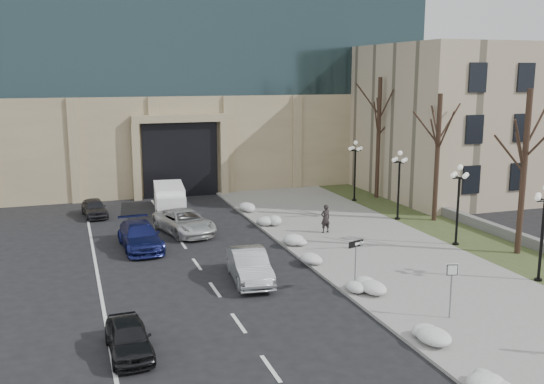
{
  "coord_description": "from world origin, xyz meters",
  "views": [
    {
      "loc": [
        -12.55,
        -15.87,
        9.79
      ],
      "look_at": [
        -2.22,
        14.4,
        3.5
      ],
      "focal_mm": 40.0,
      "sensor_mm": 36.0,
      "label": 1
    }
  ],
  "objects": [
    {
      "name": "keep_sign",
      "position": [
        1.61,
        3.51,
        1.76
      ],
      "size": [
        0.51,
        0.18,
        2.39
      ],
      "rotation": [
        0.0,
        0.0,
        -0.27
      ],
      "color": "slate",
      "rests_on": "ground"
    },
    {
      "name": "snow_clump_a",
      "position": [
        -0.48,
        -1.67,
        0.3
      ],
      "size": [
        1.1,
        1.6,
        0.36
      ],
      "primitive_type": "ellipsoid",
      "color": "white",
      "rests_on": "sidewalk"
    },
    {
      "name": "snow_clump_f",
      "position": [
        -0.47,
        20.54,
        0.3
      ],
      "size": [
        1.1,
        1.6,
        0.36
      ],
      "primitive_type": "ellipsoid",
      "color": "white",
      "rests_on": "sidewalk"
    },
    {
      "name": "car_d",
      "position": [
        -5.94,
        20.39,
        0.73
      ],
      "size": [
        3.66,
        5.7,
        1.46
      ],
      "primitive_type": "imported",
      "rotation": [
        0.0,
        0.0,
        0.25
      ],
      "color": "silver",
      "rests_on": "ground"
    },
    {
      "name": "tree_near",
      "position": [
        10.5,
        10.0,
        5.83
      ],
      "size": [
        3.2,
        3.2,
        9.0
      ],
      "color": "black",
      "rests_on": "ground"
    },
    {
      "name": "grass_strip",
      "position": [
        10.0,
        14.0,
        0.05
      ],
      "size": [
        4.0,
        40.0,
        0.1
      ],
      "primitive_type": "cube",
      "color": "#384422",
      "rests_on": "ground"
    },
    {
      "name": "car_e",
      "position": [
        -11.0,
        26.84,
        0.63
      ],
      "size": [
        1.82,
        3.8,
        1.25
      ],
      "primitive_type": "imported",
      "rotation": [
        0.0,
        0.0,
        0.09
      ],
      "color": "#2C2C31",
      "rests_on": "ground"
    },
    {
      "name": "lamppost_a",
      "position": [
        8.3,
        6.0,
        3.07
      ],
      "size": [
        1.18,
        1.18,
        4.76
      ],
      "color": "black",
      "rests_on": "ground"
    },
    {
      "name": "one_way_sign",
      "position": [
        -0.41,
        7.67,
        2.01
      ],
      "size": [
        0.91,
        0.39,
        2.43
      ],
      "rotation": [
        0.0,
        0.0,
        0.32
      ],
      "color": "slate",
      "rests_on": "ground"
    },
    {
      "name": "lamppost_b",
      "position": [
        8.3,
        12.5,
        3.07
      ],
      "size": [
        1.18,
        1.18,
        4.76
      ],
      "color": "black",
      "rests_on": "ground"
    },
    {
      "name": "sidewalk",
      "position": [
        3.5,
        14.0,
        0.06
      ],
      "size": [
        9.0,
        40.0,
        0.12
      ],
      "primitive_type": "cube",
      "color": "gray",
      "rests_on": "ground"
    },
    {
      "name": "lamppost_d",
      "position": [
        8.3,
        25.5,
        3.07
      ],
      "size": [
        1.18,
        1.18,
        4.76
      ],
      "color": "black",
      "rests_on": "ground"
    },
    {
      "name": "snow_clump_e",
      "position": [
        -0.47,
        15.56,
        0.3
      ],
      "size": [
        1.1,
        1.6,
        0.36
      ],
      "primitive_type": "ellipsoid",
      "color": "white",
      "rests_on": "sidewalk"
    },
    {
      "name": "tree_far",
      "position": [
        10.5,
        26.0,
        6.15
      ],
      "size": [
        3.2,
        3.2,
        9.5
      ],
      "color": "black",
      "rests_on": "ground"
    },
    {
      "name": "stone_wall",
      "position": [
        12.0,
        16.0,
        0.35
      ],
      "size": [
        0.5,
        30.0,
        0.7
      ],
      "primitive_type": "cube",
      "color": "slate",
      "rests_on": "ground"
    },
    {
      "name": "pedestrian",
      "position": [
        2.24,
        17.32,
        1.0
      ],
      "size": [
        0.7,
        0.51,
        1.77
      ],
      "primitive_type": "imported",
      "rotation": [
        0.0,
        0.0,
        3.29
      ],
      "color": "black",
      "rests_on": "sidewalk"
    },
    {
      "name": "classical_building",
      "position": [
        22.0,
        27.98,
        6.0
      ],
      "size": [
        22.0,
        18.12,
        12.0
      ],
      "color": "tan",
      "rests_on": "ground"
    },
    {
      "name": "ground",
      "position": [
        0.0,
        0.0,
        0.0
      ],
      "size": [
        160.0,
        160.0,
        0.0
      ],
      "primitive_type": "plane",
      "color": "black",
      "rests_on": "ground"
    },
    {
      "name": "snow_clump_c",
      "position": [
        -0.31,
        7.45,
        0.3
      ],
      "size": [
        1.1,
        1.6,
        0.36
      ],
      "primitive_type": "ellipsoid",
      "color": "white",
      "rests_on": "sidewalk"
    },
    {
      "name": "snow_clump_b",
      "position": [
        -0.52,
        2.19,
        0.3
      ],
      "size": [
        1.1,
        1.6,
        0.36
      ],
      "primitive_type": "ellipsoid",
      "color": "white",
      "rests_on": "sidewalk"
    },
    {
      "name": "curb",
      "position": [
        -1.0,
        14.0,
        0.07
      ],
      "size": [
        0.3,
        40.0,
        0.14
      ],
      "primitive_type": "cube",
      "color": "gray",
      "rests_on": "ground"
    },
    {
      "name": "box_truck",
      "position": [
        -5.81,
        26.62,
        0.9
      ],
      "size": [
        2.63,
        6.02,
        1.85
      ],
      "rotation": [
        0.0,
        0.0,
        -0.11
      ],
      "color": "white",
      "rests_on": "ground"
    },
    {
      "name": "lamppost_c",
      "position": [
        8.3,
        19.0,
        3.07
      ],
      "size": [
        1.18,
        1.18,
        4.76
      ],
      "color": "black",
      "rests_on": "ground"
    },
    {
      "name": "car_c",
      "position": [
        -8.93,
        17.85,
        0.74
      ],
      "size": [
        2.33,
        5.19,
        1.48
      ],
      "primitive_type": "imported",
      "rotation": [
        0.0,
        0.0,
        0.05
      ],
      "color": "navy",
      "rests_on": "ground"
    },
    {
      "name": "car_b",
      "position": [
        -4.65,
        10.65,
        0.76
      ],
      "size": [
        2.05,
        4.77,
        1.53
      ],
      "primitive_type": "imported",
      "rotation": [
        0.0,
        0.0,
        -0.1
      ],
      "color": "#A8ACB0",
      "rests_on": "ground"
    },
    {
      "name": "snow_clump_d",
      "position": [
        -0.85,
        11.96,
        0.3
      ],
      "size": [
        1.1,
        1.6,
        0.36
      ],
      "primitive_type": "ellipsoid",
      "color": "white",
      "rests_on": "sidewalk"
    },
    {
      "name": "snow_clump_g",
      "position": [
        -0.83,
        24.42,
        0.3
      ],
      "size": [
        1.1,
        1.6,
        0.36
      ],
      "primitive_type": "ellipsoid",
      "color": "white",
      "rests_on": "sidewalk"
    },
    {
      "name": "car_a",
      "position": [
        -10.9,
        4.67,
        0.62
      ],
      "size": [
        1.58,
        3.67,
        1.24
      ],
      "primitive_type": "imported",
      "rotation": [
        0.0,
        0.0,
        0.03
      ],
      "color": "black",
      "rests_on": "ground"
    },
    {
      "name": "tree_mid",
      "position": [
        10.5,
        18.0,
        5.5
      ],
      "size": [
        3.2,
        3.2,
        8.5
      ],
      "color": "black",
      "rests_on": "ground"
    }
  ]
}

